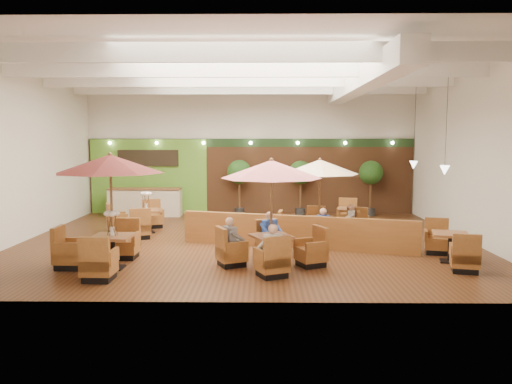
{
  "coord_description": "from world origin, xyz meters",
  "views": [
    {
      "loc": [
        0.52,
        -15.52,
        3.18
      ],
      "look_at": [
        0.3,
        0.5,
        1.5
      ],
      "focal_mm": 35.0,
      "sensor_mm": 36.0,
      "label": 1
    }
  ],
  "objects_px": {
    "service_counter": "(145,202)",
    "table_0": "(108,187)",
    "table_4": "(450,248)",
    "diner_1": "(271,230)",
    "table_2": "(320,185)",
    "topiary_2": "(371,175)",
    "diner_2": "(232,237)",
    "table_1": "(271,193)",
    "topiary_0": "(239,174)",
    "table_3": "(139,219)",
    "diner_3": "(323,223)",
    "diner_4": "(350,218)",
    "diner_0": "(272,245)",
    "booth_divider": "(296,232)",
    "table_5": "(352,220)",
    "topiary_1": "(300,175)"
  },
  "relations": [
    {
      "from": "diner_2",
      "to": "booth_divider",
      "type": "bearing_deg",
      "value": 106.21
    },
    {
      "from": "service_counter",
      "to": "table_0",
      "type": "bearing_deg",
      "value": -82.44
    },
    {
      "from": "table_4",
      "to": "diner_0",
      "type": "relative_size",
      "value": 3.44
    },
    {
      "from": "table_3",
      "to": "diner_1",
      "type": "relative_size",
      "value": 3.71
    },
    {
      "from": "table_1",
      "to": "topiary_0",
      "type": "xyz_separation_m",
      "value": [
        -1.2,
        8.46,
        -0.11
      ]
    },
    {
      "from": "diner_0",
      "to": "diner_1",
      "type": "distance_m",
      "value": 2.0
    },
    {
      "from": "table_5",
      "to": "diner_3",
      "type": "distance_m",
      "value": 2.98
    },
    {
      "from": "table_4",
      "to": "diner_1",
      "type": "height_order",
      "value": "diner_1"
    },
    {
      "from": "diner_2",
      "to": "topiary_2",
      "type": "bearing_deg",
      "value": 114.29
    },
    {
      "from": "topiary_0",
      "to": "diner_1",
      "type": "distance_m",
      "value": 7.62
    },
    {
      "from": "table_3",
      "to": "diner_3",
      "type": "height_order",
      "value": "table_3"
    },
    {
      "from": "table_0",
      "to": "diner_3",
      "type": "relative_size",
      "value": 3.93
    },
    {
      "from": "table_0",
      "to": "diner_4",
      "type": "height_order",
      "value": "table_0"
    },
    {
      "from": "booth_divider",
      "to": "table_3",
      "type": "bearing_deg",
      "value": 171.15
    },
    {
      "from": "table_2",
      "to": "topiary_0",
      "type": "distance_m",
      "value": 6.0
    },
    {
      "from": "topiary_2",
      "to": "diner_3",
      "type": "bearing_deg",
      "value": -113.54
    },
    {
      "from": "table_0",
      "to": "table_3",
      "type": "bearing_deg",
      "value": 96.86
    },
    {
      "from": "booth_divider",
      "to": "table_1",
      "type": "distance_m",
      "value": 2.61
    },
    {
      "from": "table_0",
      "to": "topiary_0",
      "type": "height_order",
      "value": "table_0"
    },
    {
      "from": "table_3",
      "to": "diner_4",
      "type": "relative_size",
      "value": 3.96
    },
    {
      "from": "booth_divider",
      "to": "table_4",
      "type": "relative_size",
      "value": 2.56
    },
    {
      "from": "booth_divider",
      "to": "table_4",
      "type": "height_order",
      "value": "table_4"
    },
    {
      "from": "table_4",
      "to": "diner_1",
      "type": "distance_m",
      "value": 4.71
    },
    {
      "from": "service_counter",
      "to": "table_0",
      "type": "height_order",
      "value": "table_0"
    },
    {
      "from": "table_4",
      "to": "table_3",
      "type": "bearing_deg",
      "value": 171.64
    },
    {
      "from": "diner_2",
      "to": "diner_4",
      "type": "xyz_separation_m",
      "value": [
        3.52,
        3.13,
        -0.02
      ]
    },
    {
      "from": "table_4",
      "to": "diner_4",
      "type": "height_order",
      "value": "diner_4"
    },
    {
      "from": "table_5",
      "to": "diner_0",
      "type": "height_order",
      "value": "diner_0"
    },
    {
      "from": "table_4",
      "to": "diner_2",
      "type": "xyz_separation_m",
      "value": [
        -5.67,
        -0.47,
        0.38
      ]
    },
    {
      "from": "table_5",
      "to": "table_2",
      "type": "bearing_deg",
      "value": -113.8
    },
    {
      "from": "topiary_1",
      "to": "topiary_2",
      "type": "distance_m",
      "value": 2.94
    },
    {
      "from": "topiary_0",
      "to": "diner_0",
      "type": "relative_size",
      "value": 2.94
    },
    {
      "from": "diner_4",
      "to": "table_3",
      "type": "bearing_deg",
      "value": 91.02
    },
    {
      "from": "table_3",
      "to": "diner_1",
      "type": "distance_m",
      "value": 5.67
    },
    {
      "from": "service_counter",
      "to": "topiary_2",
      "type": "xyz_separation_m",
      "value": [
        9.43,
        0.2,
        1.14
      ]
    },
    {
      "from": "diner_3",
      "to": "table_5",
      "type": "bearing_deg",
      "value": 67.27
    },
    {
      "from": "topiary_1",
      "to": "table_5",
      "type": "bearing_deg",
      "value": -67.2
    },
    {
      "from": "topiary_2",
      "to": "diner_0",
      "type": "relative_size",
      "value": 2.91
    },
    {
      "from": "table_2",
      "to": "table_5",
      "type": "xyz_separation_m",
      "value": [
        1.33,
        1.68,
        -1.4
      ]
    },
    {
      "from": "table_3",
      "to": "topiary_1",
      "type": "height_order",
      "value": "topiary_1"
    },
    {
      "from": "topiary_1",
      "to": "diner_0",
      "type": "bearing_deg",
      "value": -98.18
    },
    {
      "from": "table_2",
      "to": "diner_1",
      "type": "distance_m",
      "value": 2.83
    },
    {
      "from": "table_0",
      "to": "table_4",
      "type": "distance_m",
      "value": 8.86
    },
    {
      "from": "table_2",
      "to": "table_5",
      "type": "height_order",
      "value": "table_2"
    },
    {
      "from": "topiary_0",
      "to": "booth_divider",
      "type": "bearing_deg",
      "value": -72.92
    },
    {
      "from": "topiary_1",
      "to": "diner_1",
      "type": "xyz_separation_m",
      "value": [
        -1.36,
        -7.46,
        -0.97
      ]
    },
    {
      "from": "booth_divider",
      "to": "diner_2",
      "type": "distance_m",
      "value": 2.74
    },
    {
      "from": "table_1",
      "to": "topiary_2",
      "type": "relative_size",
      "value": 1.24
    },
    {
      "from": "topiary_2",
      "to": "diner_2",
      "type": "distance_m",
      "value": 10.03
    },
    {
      "from": "table_5",
      "to": "diner_0",
      "type": "relative_size",
      "value": 3.61
    }
  ]
}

